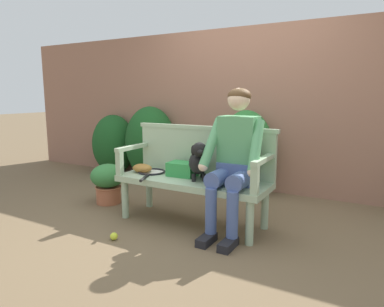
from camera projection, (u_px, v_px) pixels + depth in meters
ground_plane at (192, 223)px, 3.45m from camera, size 40.00×40.00×0.00m
brick_garden_fence at (251, 109)px, 4.67m from camera, size 8.00×0.30×2.13m
hedge_bush_mid_left at (246, 152)px, 4.45m from camera, size 0.73×0.47×1.07m
hedge_bush_mid_right at (114, 144)px, 5.54m from camera, size 0.71×0.64×0.95m
hedge_bush_far_left at (150, 143)px, 5.16m from camera, size 0.78×0.70×1.09m
garden_bench at (192, 185)px, 3.38m from camera, size 1.51×0.54×0.45m
bench_backrest at (203, 150)px, 3.54m from camera, size 1.55×0.06×0.50m
bench_armrest_left_end at (128, 153)px, 3.61m from camera, size 0.06×0.54×0.28m
bench_armrest_right_end at (260, 168)px, 2.91m from camera, size 0.06×0.54×0.28m
person_seated at (235, 156)px, 3.10m from camera, size 0.56×0.67×1.32m
dog_on_bench at (198, 161)px, 3.28m from camera, size 0.30×0.36×0.38m
tennis_racket at (151, 172)px, 3.61m from camera, size 0.38×0.58×0.03m
baseball_glove at (142, 168)px, 3.64m from camera, size 0.22×0.17×0.09m
sports_bag at (182, 169)px, 3.48m from camera, size 0.29×0.21×0.14m
tennis_ball at (114, 236)px, 3.04m from camera, size 0.07×0.07×0.07m
potted_plant at (108, 181)px, 4.04m from camera, size 0.40×0.40×0.47m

